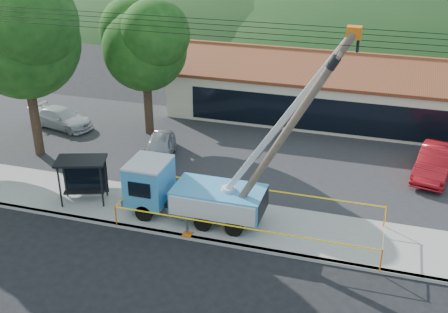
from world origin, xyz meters
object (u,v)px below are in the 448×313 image
bus_shelter (82,170)px  car_white (63,128)px  leaning_pole (287,130)px  car_red (433,177)px  utility_truck (192,190)px  car_silver (160,161)px

bus_shelter → car_white: (-6.52, 8.40, -1.86)m
leaning_pole → car_white: (-16.82, 8.72, -5.36)m
leaning_pole → bus_shelter: leaning_pole is taller
car_red → car_white: car_red is taller
bus_shelter → car_white: size_ratio=0.61×
car_red → utility_truck: bearing=-132.7°
bus_shelter → leaning_pole: bearing=-20.2°
bus_shelter → car_white: 10.79m
bus_shelter → utility_truck: bearing=-18.2°
leaning_pole → car_silver: bearing=145.3°
utility_truck → leaning_pole: utility_truck is taller
leaning_pole → bus_shelter: (-10.31, 0.32, -3.50)m
leaning_pole → car_red: (6.85, 8.48, -5.36)m
utility_truck → bus_shelter: (-5.83, -0.02, 0.23)m
car_silver → car_white: (-8.24, 2.78, 0.00)m
utility_truck → car_silver: (-4.10, 5.61, -1.63)m
car_red → car_white: size_ratio=1.10×
utility_truck → car_silver: bearing=126.2°
bus_shelter → car_silver: size_ratio=0.66×
utility_truck → car_white: utility_truck is taller
bus_shelter → car_red: (17.16, 8.16, -1.86)m
car_silver → utility_truck: bearing=-69.1°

